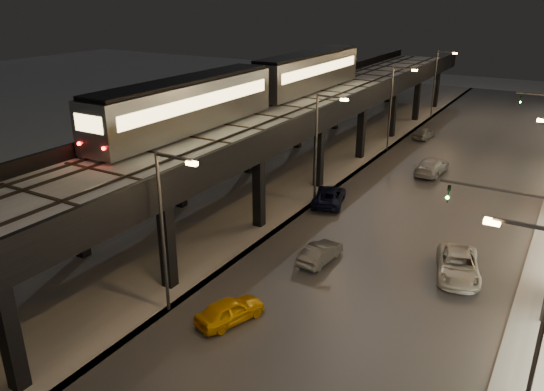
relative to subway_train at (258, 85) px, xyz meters
The scene contains 19 objects.
road_surface 18.10m from the subway_train, ahead, with size 17.00×120.00×0.06m, color #46474D.
under_viaduct_pavement 8.82m from the subway_train, ahead, with size 11.00×120.00×0.06m, color #9FA1A8.
elevated_viaduct 4.94m from the subway_train, 51.56° to the right, with size 9.00×100.00×6.30m.
viaduct_trackbed 4.44m from the subway_train, 50.51° to the right, with size 8.40×100.00×0.32m.
viaduct_parapet_streetside 7.65m from the subway_train, 23.61° to the right, with size 0.30×100.00×1.10m, color black.
viaduct_parapet_far 3.88m from the subway_train, 121.71° to the right, with size 0.30×100.00×1.10m, color black.
streetlight_left_1 23.65m from the subway_train, 69.84° to the right, with size 2.57×0.28×9.00m.
streetlight_right_1 33.63m from the subway_train, 41.08° to the right, with size 2.56×0.28×9.00m.
streetlight_left_2 9.58m from the subway_train, 26.32° to the right, with size 2.57×0.28×9.00m.
streetlight_left_3 16.49m from the subway_train, 60.04° to the left, with size 2.57×0.28×9.00m.
streetlight_left_4 33.17m from the subway_train, 75.84° to the left, with size 2.57×0.28×9.00m.
traffic_light_rig_a 27.87m from the subway_train, 28.10° to the right, with size 6.10×0.34×7.00m.
subway_train is the anchor object (origin of this frame).
car_taxi 25.30m from the subway_train, 61.85° to the right, with size 1.55×3.85×1.31m, color #E29F05.
car_near_white 19.63m from the subway_train, 45.62° to the right, with size 1.34×3.86×1.27m, color #515457.
car_mid_silver 12.33m from the subway_train, 21.40° to the right, with size 2.28×4.94×1.37m, color black.
car_mid_dark 18.09m from the subway_train, 30.58° to the left, with size 2.14×5.26×1.53m, color #9C9EA6.
car_far_white 24.36m from the subway_train, 64.52° to the left, with size 1.59×3.96×1.35m, color gray.
car_onc_dark 24.30m from the subway_train, 26.60° to the right, with size 2.41×5.23×1.45m, color silver.
Camera 1 is at (16.74, -5.51, 16.33)m, focal length 35.00 mm.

